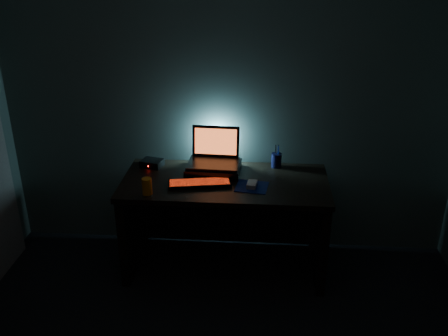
% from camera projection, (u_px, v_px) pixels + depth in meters
% --- Properties ---
extents(room, '(3.50, 4.00, 2.50)m').
position_uv_depth(room, '(195.00, 243.00, 1.95)').
color(room, black).
rests_on(room, ground).
extents(desk, '(1.50, 0.70, 0.75)m').
position_uv_depth(desk, '(226.00, 208.00, 3.78)').
color(desk, black).
rests_on(desk, ground).
extents(riser, '(0.41, 0.32, 0.06)m').
position_uv_depth(riser, '(214.00, 168.00, 3.75)').
color(riser, black).
rests_on(riser, desk).
extents(laptop, '(0.39, 0.30, 0.26)m').
position_uv_depth(laptop, '(214.00, 155.00, 3.76)').
color(laptop, black).
rests_on(laptop, riser).
extents(keyboard, '(0.46, 0.22, 0.03)m').
position_uv_depth(keyboard, '(200.00, 183.00, 3.55)').
color(keyboard, black).
rests_on(keyboard, desk).
extents(mousepad, '(0.24, 0.23, 0.00)m').
position_uv_depth(mousepad, '(252.00, 187.00, 3.52)').
color(mousepad, navy).
rests_on(mousepad, desk).
extents(mouse, '(0.08, 0.11, 0.03)m').
position_uv_depth(mouse, '(252.00, 184.00, 3.52)').
color(mouse, gray).
rests_on(mouse, mousepad).
extents(pen_cup, '(0.10, 0.10, 0.11)m').
position_uv_depth(pen_cup, '(276.00, 160.00, 3.82)').
color(pen_cup, black).
rests_on(pen_cup, desk).
extents(juice_glass, '(0.08, 0.08, 0.12)m').
position_uv_depth(juice_glass, '(147.00, 186.00, 3.40)').
color(juice_glass, orange).
rests_on(juice_glass, desk).
extents(router, '(0.18, 0.16, 0.05)m').
position_uv_depth(router, '(152.00, 163.00, 3.85)').
color(router, black).
rests_on(router, desk).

